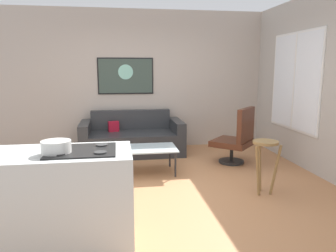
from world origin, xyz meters
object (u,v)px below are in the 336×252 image
at_px(couch, 132,139).
at_px(bar_stool, 265,153).
at_px(coffee_table, 143,150).
at_px(mixing_bowl, 56,148).
at_px(armchair, 237,138).
at_px(wall_painting, 126,76).

bearing_deg(couch, bar_stool, -55.40).
relative_size(coffee_table, mixing_bowl, 4.11).
bearing_deg(armchair, bar_stool, -95.85).
bearing_deg(armchair, couch, 151.33).
bearing_deg(wall_painting, armchair, -38.44).
height_order(couch, wall_painting, wall_painting).
bearing_deg(mixing_bowl, bar_stool, 22.81).
bearing_deg(couch, mixing_bowl, -103.28).
relative_size(couch, wall_painting, 1.75).
bearing_deg(wall_painting, couch, -80.69).
bearing_deg(mixing_bowl, wall_painting, 79.56).
bearing_deg(bar_stool, couch, 124.60).
xyz_separation_m(coffee_table, armchair, (1.65, 0.28, 0.07)).
height_order(armchair, mixing_bowl, mixing_bowl).
distance_m(couch, armchair, 2.01).
relative_size(couch, bar_stool, 2.73).
distance_m(coffee_table, armchair, 1.67).
relative_size(couch, mixing_bowl, 7.66).
xyz_separation_m(mixing_bowl, wall_painting, (0.71, 3.86, 0.52)).
distance_m(armchair, mixing_bowl, 3.54).
xyz_separation_m(bar_stool, wall_painting, (-1.70, 2.85, 0.93)).
relative_size(coffee_table, bar_stool, 1.47).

